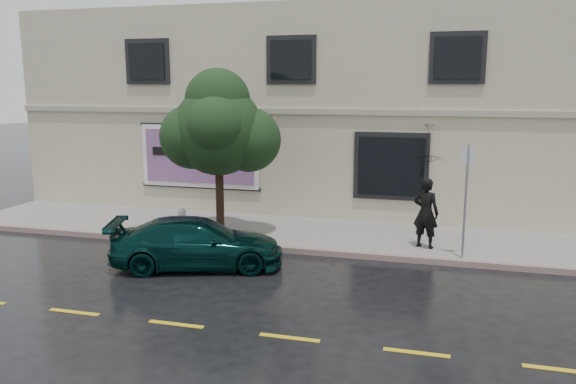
% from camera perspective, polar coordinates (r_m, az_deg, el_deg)
% --- Properties ---
extents(ground, '(90.00, 90.00, 0.00)m').
position_cam_1_polar(ground, '(14.00, -4.91, -7.61)').
color(ground, black).
rests_on(ground, ground).
extents(sidewalk, '(20.00, 3.50, 0.15)m').
position_cam_1_polar(sidewalk, '(16.94, -1.17, -4.05)').
color(sidewalk, gray).
rests_on(sidewalk, ground).
extents(curb, '(20.00, 0.18, 0.16)m').
position_cam_1_polar(curb, '(15.33, -3.00, -5.66)').
color(curb, slate).
rests_on(curb, ground).
extents(road_marking, '(19.00, 0.12, 0.01)m').
position_cam_1_polar(road_marking, '(10.99, -11.29, -13.03)').
color(road_marking, gold).
rests_on(road_marking, ground).
extents(building, '(20.00, 8.12, 7.00)m').
position_cam_1_polar(building, '(21.97, 3.03, 8.38)').
color(building, '#BDB698').
rests_on(building, ground).
extents(billboard, '(4.30, 0.16, 2.20)m').
position_cam_1_polar(billboard, '(19.20, -9.01, 3.59)').
color(billboard, white).
rests_on(billboard, ground).
extents(car, '(4.54, 3.01, 1.22)m').
position_cam_1_polar(car, '(13.98, -9.21, -5.13)').
color(car, black).
rests_on(car, ground).
extents(pedestrian, '(0.80, 0.65, 1.89)m').
position_cam_1_polar(pedestrian, '(15.28, 13.82, -2.07)').
color(pedestrian, black).
rests_on(pedestrian, sidewalk).
extents(umbrella, '(1.43, 1.43, 0.82)m').
position_cam_1_polar(umbrella, '(15.05, 14.05, 2.96)').
color(umbrella, black).
rests_on(umbrella, pedestrian).
extents(street_tree, '(2.54, 2.54, 4.29)m').
position_cam_1_polar(street_tree, '(15.89, -7.09, 6.20)').
color(street_tree, '#312415').
rests_on(street_tree, sidewalk).
extents(fire_hydrant, '(0.34, 0.32, 0.83)m').
position_cam_1_polar(fire_hydrant, '(16.35, -10.71, -3.06)').
color(fire_hydrant, silver).
rests_on(fire_hydrant, sidewalk).
extents(sign_pole, '(0.35, 0.07, 2.85)m').
position_cam_1_polar(sign_pole, '(14.42, 17.63, 0.02)').
color(sign_pole, '#9799A0').
rests_on(sign_pole, sidewalk).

